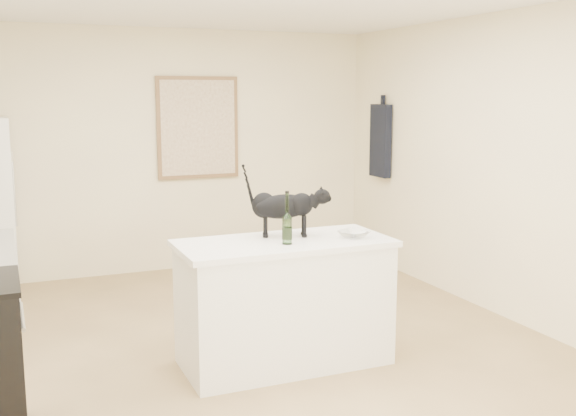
{
  "coord_description": "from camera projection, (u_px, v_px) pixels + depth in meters",
  "views": [
    {
      "loc": [
        -1.69,
        -4.5,
        1.92
      ],
      "look_at": [
        0.15,
        -0.15,
        1.12
      ],
      "focal_mm": 42.47,
      "sensor_mm": 36.0,
      "label": 1
    }
  ],
  "objects": [
    {
      "name": "wine_bottle",
      "position": [
        287.0,
        221.0,
        4.63
      ],
      "size": [
        0.09,
        0.09,
        0.32
      ],
      "primitive_type": "cylinder",
      "rotation": [
        0.0,
        0.0,
        -0.39
      ],
      "color": "#295723",
      "rests_on": "island_top"
    },
    {
      "name": "wall_back",
      "position": [
        171.0,
        151.0,
        7.34
      ],
      "size": [
        4.5,
        0.0,
        4.5
      ],
      "primitive_type": "plane",
      "rotation": [
        1.57,
        0.0,
        0.0
      ],
      "color": "beige",
      "rests_on": "ground"
    },
    {
      "name": "fridge_paper",
      "position": [
        12.0,
        163.0,
        6.36
      ],
      "size": [
        0.04,
        0.16,
        0.21
      ],
      "primitive_type": "cube",
      "rotation": [
        0.0,
        0.0,
        -0.22
      ],
      "color": "beige",
      "rests_on": "fridge"
    },
    {
      "name": "wall_front",
      "position": [
        541.0,
        275.0,
        2.34
      ],
      "size": [
        4.5,
        0.0,
        4.5
      ],
      "primitive_type": "plane",
      "rotation": [
        -1.57,
        0.0,
        0.0
      ],
      "color": "beige",
      "rests_on": "ground"
    },
    {
      "name": "glass_bowl",
      "position": [
        354.0,
        234.0,
        4.85
      ],
      "size": [
        0.28,
        0.28,
        0.05
      ],
      "primitive_type": "imported",
      "rotation": [
        0.0,
        0.0,
        0.42
      ],
      "color": "white",
      "rests_on": "island_top"
    },
    {
      "name": "black_cat",
      "position": [
        283.0,
        210.0,
        4.88
      ],
      "size": [
        0.58,
        0.35,
        0.39
      ],
      "primitive_type": null,
      "rotation": [
        0.0,
        0.0,
        -0.35
      ],
      "color": "black",
      "rests_on": "island_top"
    },
    {
      "name": "artwork_canvas",
      "position": [
        198.0,
        128.0,
        7.37
      ],
      "size": [
        0.82,
        0.0,
        1.02
      ],
      "primitive_type": "cube",
      "color": "beige",
      "rests_on": "wall_back"
    },
    {
      "name": "artwork_frame",
      "position": [
        198.0,
        128.0,
        7.38
      ],
      "size": [
        0.9,
        0.03,
        1.1
      ],
      "primitive_type": "cube",
      "color": "brown",
      "rests_on": "wall_back"
    },
    {
      "name": "wall_right",
      "position": [
        512.0,
        168.0,
        5.7
      ],
      "size": [
        0.0,
        5.5,
        5.5
      ],
      "primitive_type": "plane",
      "rotation": [
        1.57,
        0.0,
        -1.57
      ],
      "color": "beige",
      "rests_on": "ground"
    },
    {
      "name": "island_top",
      "position": [
        284.0,
        243.0,
        4.77
      ],
      "size": [
        1.5,
        0.7,
        0.04
      ],
      "primitive_type": "cube",
      "color": "white",
      "rests_on": "island_base"
    },
    {
      "name": "floor",
      "position": [
        262.0,
        355.0,
        5.06
      ],
      "size": [
        5.5,
        5.5,
        0.0
      ],
      "primitive_type": "plane",
      "color": "#A58557",
      "rests_on": "ground"
    },
    {
      "name": "island_base",
      "position": [
        284.0,
        305.0,
        4.84
      ],
      "size": [
        1.44,
        0.67,
        0.86
      ],
      "primitive_type": "cube",
      "color": "white",
      "rests_on": "floor"
    },
    {
      "name": "hanging_garment",
      "position": [
        380.0,
        141.0,
        7.53
      ],
      "size": [
        0.08,
        0.34,
        0.8
      ],
      "primitive_type": "cube",
      "color": "black",
      "rests_on": "wall_right"
    }
  ]
}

